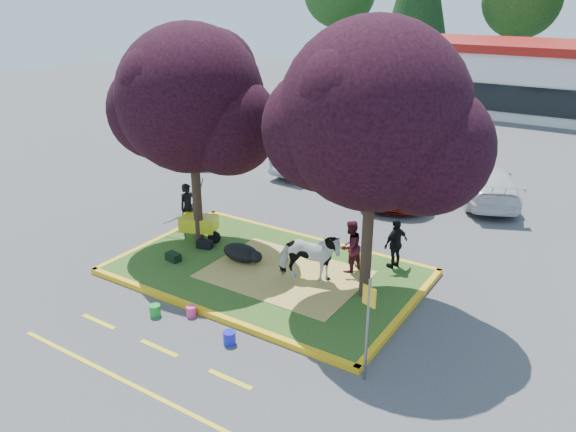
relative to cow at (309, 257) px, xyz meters
The scene contains 30 objects.
ground 1.61m from the cow, behind, with size 90.00×90.00×0.00m, color #424244.
median_island 1.57m from the cow, behind, with size 8.00×5.00×0.15m, color #274A17.
curb_near 3.03m from the cow, 117.71° to the right, with size 8.30×0.16×0.15m, color yellow.
curb_far 3.02m from the cow, 117.81° to the left, with size 8.30×0.16×0.15m, color yellow.
curb_left 5.50m from the cow, behind, with size 0.16×5.30×0.15m, color yellow.
curb_right 2.84m from the cow, ahead, with size 0.16×5.30×0.15m, color yellow.
straw_bedding 1.04m from the cow, behind, with size 4.20×3.00×0.01m, color #D0B855.
tree_purple_left 5.43m from the cow, behind, with size 5.06×4.20×6.51m.
tree_purple_right 4.01m from the cow, ahead, with size 5.30×4.40×6.82m.
fire_lane_stripe_a 5.45m from the cow, 128.60° to the right, with size 1.10×0.12×0.01m, color yellow.
fire_lane_stripe_b 4.50m from the cow, 107.89° to the right, with size 1.10×0.12×0.01m, color yellow.
fire_lane_stripe_c 4.34m from the cow, 81.32° to the right, with size 1.10×0.12×0.01m, color yellow.
fire_lane_long 5.64m from the cow, 104.10° to the right, with size 6.00×0.10×0.01m, color yellow.
retail_building 28.02m from the cow, 88.69° to the left, with size 20.40×8.40×4.40m.
cow is the anchor object (origin of this frame).
calf 2.32m from the cow, behind, with size 1.17×0.66×0.51m, color black.
handler 5.08m from the cow, behind, with size 0.58×0.38×1.60m, color black.
visitor_a 1.31m from the cow, 61.04° to the left, with size 0.72×0.56×1.49m, color #44131F.
visitor_b 2.60m from the cow, 52.42° to the left, with size 0.85×0.35×1.44m, color black.
wheelbarrow 4.33m from the cow, behind, with size 1.97×1.02×0.75m.
gear_bag_dark 3.78m from the cow, behind, with size 0.47×0.26×0.24m, color black.
gear_bag_green 4.10m from the cow, 165.43° to the right, with size 0.44×0.27×0.23m, color black.
sign_post 4.03m from the cow, 42.61° to the right, with size 0.32×0.12×2.30m.
bucket_green 4.12m from the cow, 126.30° to the right, with size 0.27×0.27×0.29m, color green.
bucket_pink 3.34m from the cow, 120.49° to the right, with size 0.24×0.24×0.26m, color #FF387D.
bucket_blue 3.30m from the cow, 92.66° to the right, with size 0.28×0.28×0.30m, color #1920CD.
car_black 12.93m from the cow, 141.50° to the left, with size 1.56×3.87×1.32m, color black.
car_silver 10.35m from the cow, 120.09° to the left, with size 1.48×4.25×1.40m, color #9B9CA2.
car_red 8.24m from the cow, 95.32° to the left, with size 2.52×5.47×1.52m, color #A71F0D.
car_white 9.60m from the cow, 76.71° to the left, with size 1.90×4.67×1.36m, color silver.
Camera 1 is at (8.07, -11.45, 7.37)m, focal length 35.00 mm.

